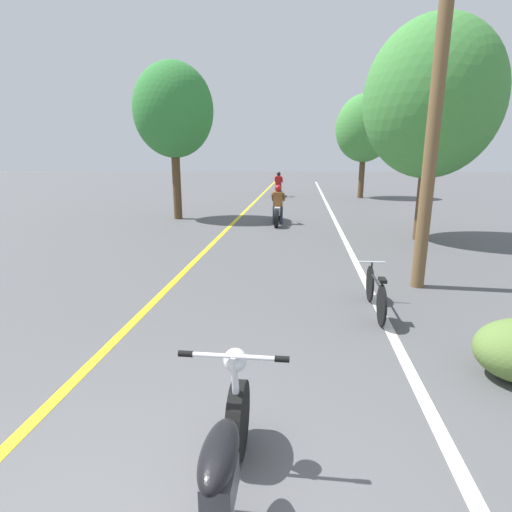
{
  "coord_description": "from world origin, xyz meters",
  "views": [
    {
      "loc": [
        0.78,
        -1.76,
        2.46
      ],
      "look_at": [
        0.09,
        4.35,
        0.9
      ],
      "focal_mm": 28.0,
      "sensor_mm": 36.0,
      "label": 1
    }
  ],
  "objects": [
    {
      "name": "utility_pole",
      "position": [
        3.05,
        5.85,
        3.56
      ],
      "size": [
        1.1,
        0.24,
        6.93
      ],
      "color": "brown",
      "rests_on": "ground"
    },
    {
      "name": "lane_stripe_center",
      "position": [
        -1.7,
        12.35,
        0.0
      ],
      "size": [
        0.14,
        48.0,
        0.01
      ],
      "primitive_type": "cube",
      "color": "yellow",
      "rests_on": "ground"
    },
    {
      "name": "motorcycle_rider_far",
      "position": [
        -0.59,
        22.48,
        0.55
      ],
      "size": [
        0.5,
        2.12,
        1.47
      ],
      "color": "black",
      "rests_on": "ground"
    },
    {
      "name": "bicycle_parked",
      "position": [
        2.0,
        4.44,
        0.34
      ],
      "size": [
        0.44,
        1.66,
        0.72
      ],
      "color": "black",
      "rests_on": "ground"
    },
    {
      "name": "motorcycle_foreground",
      "position": [
        0.31,
        0.39,
        0.42
      ],
      "size": [
        0.84,
        2.13,
        1.02
      ],
      "color": "black",
      "rests_on": "ground"
    },
    {
      "name": "motorcycle_rider_lead",
      "position": [
        -0.05,
        12.73,
        0.54
      ],
      "size": [
        0.5,
        2.19,
        1.42
      ],
      "color": "black",
      "rests_on": "ground"
    },
    {
      "name": "roadside_tree_left",
      "position": [
        -4.04,
        13.5,
        4.04
      ],
      "size": [
        3.0,
        2.7,
        5.8
      ],
      "color": "#513A23",
      "rests_on": "ground"
    },
    {
      "name": "roadside_tree_right_near",
      "position": [
        4.31,
        10.42,
        3.94
      ],
      "size": [
        3.74,
        3.37,
        6.11
      ],
      "color": "#513A23",
      "rests_on": "ground"
    },
    {
      "name": "lane_stripe_edge",
      "position": [
        2.11,
        12.35,
        0.0
      ],
      "size": [
        0.14,
        48.0,
        0.01
      ],
      "primitive_type": "cube",
      "color": "white",
      "rests_on": "ground"
    },
    {
      "name": "roadside_tree_right_far",
      "position": [
        4.24,
        22.38,
        3.89
      ],
      "size": [
        3.24,
        2.92,
        5.78
      ],
      "color": "#513A23",
      "rests_on": "ground"
    }
  ]
}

